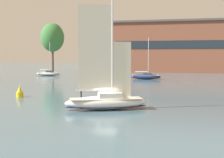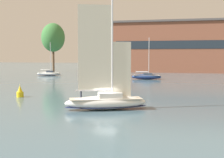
{
  "view_description": "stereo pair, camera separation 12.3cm",
  "coord_description": "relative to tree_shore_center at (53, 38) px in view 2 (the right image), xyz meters",
  "views": [
    {
      "loc": [
        8.94,
        -34.33,
        6.26
      ],
      "look_at": [
        0.0,
        3.0,
        3.29
      ],
      "focal_mm": 50.0,
      "sensor_mm": 36.0,
      "label": 1
    },
    {
      "loc": [
        9.06,
        -34.3,
        6.26
      ],
      "look_at": [
        0.0,
        3.0,
        3.29
      ],
      "focal_mm": 50.0,
      "sensor_mm": 36.0,
      "label": 2
    }
  ],
  "objects": [
    {
      "name": "ground_plane",
      "position": [
        41.13,
        -76.88,
        -12.87
      ],
      "size": [
        400.0,
        400.0,
        0.0
      ],
      "primitive_type": "plane",
      "color": "slate"
    },
    {
      "name": "waterfront_building",
      "position": [
        45.24,
        6.34,
        -3.57
      ],
      "size": [
        46.46,
        15.28,
        18.54
      ],
      "color": "brown",
      "rests_on": "ground"
    },
    {
      "name": "tree_shore_center",
      "position": [
        0.0,
        0.0,
        0.0
      ],
      "size": [
        8.93,
        8.93,
        18.39
      ],
      "color": "brown",
      "rests_on": "ground"
    },
    {
      "name": "sailboat_main",
      "position": [
        41.14,
        -76.88,
        -11.83
      ],
      "size": [
        9.8,
        6.04,
        13.06
      ],
      "color": "white",
      "rests_on": "ground"
    },
    {
      "name": "sailboat_moored_near_marina",
      "position": [
        39.93,
        -31.26,
        -12.15
      ],
      "size": [
        7.9,
        2.77,
        10.66
      ],
      "color": "navy",
      "rests_on": "ground"
    },
    {
      "name": "sailboat_moored_mid_channel",
      "position": [
        9.49,
        -24.41,
        -12.19
      ],
      "size": [
        7.56,
        3.13,
        10.09
      ],
      "color": "white",
      "rests_on": "ground"
    },
    {
      "name": "sailboat_moored_far_slip",
      "position": [
        31.25,
        -21.0,
        -12.23
      ],
      "size": [
        5.28,
        6.78,
        9.4
      ],
      "color": "maroon",
      "rests_on": "ground"
    },
    {
      "name": "channel_buoy",
      "position": [
        26.01,
        -69.67,
        -12.13
      ],
      "size": [
        1.03,
        1.03,
        1.88
      ],
      "color": "yellow",
      "rests_on": "ground"
    }
  ]
}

